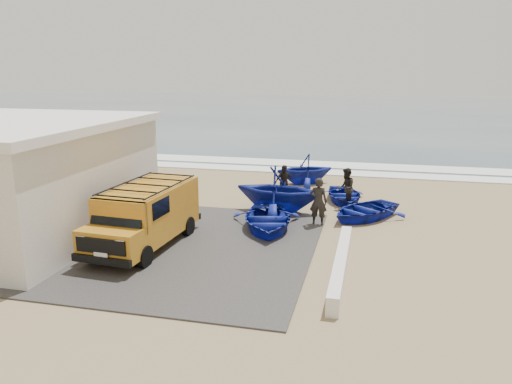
{
  "coord_description": "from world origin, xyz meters",
  "views": [
    {
      "loc": [
        5.79,
        -17.61,
        6.19
      ],
      "look_at": [
        1.18,
        1.72,
        1.2
      ],
      "focal_mm": 35.0,
      "sensor_mm": 36.0,
      "label": 1
    }
  ],
  "objects_px": {
    "van": "(145,214)",
    "fisherman_back": "(284,182)",
    "fisherman_middle": "(346,188)",
    "parapet": "(341,264)",
    "boat_mid_right": "(344,195)",
    "fisherman_front": "(318,202)",
    "boat_near_left": "(267,219)",
    "boat_near_right": "(364,210)",
    "boat_far_left": "(305,169)",
    "building": "(8,178)",
    "boat_mid_left": "(279,189)"
  },
  "relations": [
    {
      "from": "building",
      "to": "parapet",
      "type": "distance_m",
      "value": 12.68
    },
    {
      "from": "van",
      "to": "fisherman_middle",
      "type": "xyz_separation_m",
      "value": [
        6.55,
        6.67,
        -0.28
      ]
    },
    {
      "from": "boat_near_right",
      "to": "boat_mid_right",
      "type": "relative_size",
      "value": 1.11
    },
    {
      "from": "boat_far_left",
      "to": "fisherman_middle",
      "type": "relative_size",
      "value": 1.71
    },
    {
      "from": "parapet",
      "to": "boat_mid_left",
      "type": "distance_m",
      "value": 6.95
    },
    {
      "from": "van",
      "to": "parapet",
      "type": "bearing_deg",
      "value": -2.7
    },
    {
      "from": "boat_far_left",
      "to": "building",
      "type": "bearing_deg",
      "value": -70.5
    },
    {
      "from": "building",
      "to": "boat_mid_right",
      "type": "height_order",
      "value": "building"
    },
    {
      "from": "boat_near_left",
      "to": "boat_mid_left",
      "type": "distance_m",
      "value": 2.61
    },
    {
      "from": "boat_mid_right",
      "to": "fisherman_front",
      "type": "bearing_deg",
      "value": -115.27
    },
    {
      "from": "boat_far_left",
      "to": "boat_mid_left",
      "type": "bearing_deg",
      "value": -32.03
    },
    {
      "from": "building",
      "to": "boat_near_right",
      "type": "xyz_separation_m",
      "value": [
        13.03,
        4.96,
        -1.8
      ]
    },
    {
      "from": "van",
      "to": "boat_mid_left",
      "type": "xyz_separation_m",
      "value": [
        3.74,
        5.36,
        -0.18
      ]
    },
    {
      "from": "van",
      "to": "fisherman_back",
      "type": "relative_size",
      "value": 3.14
    },
    {
      "from": "boat_far_left",
      "to": "fisherman_front",
      "type": "xyz_separation_m",
      "value": [
        1.55,
        -7.15,
        0.15
      ]
    },
    {
      "from": "boat_near_right",
      "to": "boat_mid_right",
      "type": "xyz_separation_m",
      "value": [
        -0.99,
        2.48,
        -0.03
      ]
    },
    {
      "from": "fisherman_middle",
      "to": "van",
      "type": "bearing_deg",
      "value": -46.61
    },
    {
      "from": "van",
      "to": "fisherman_middle",
      "type": "bearing_deg",
      "value": 49.41
    },
    {
      "from": "boat_mid_left",
      "to": "boat_mid_right",
      "type": "relative_size",
      "value": 1.2
    },
    {
      "from": "boat_near_left",
      "to": "boat_far_left",
      "type": "xyz_separation_m",
      "value": [
        0.32,
        8.17,
        0.42
      ]
    },
    {
      "from": "building",
      "to": "boat_far_left",
      "type": "bearing_deg",
      "value": 48.01
    },
    {
      "from": "parapet",
      "to": "fisherman_back",
      "type": "bearing_deg",
      "value": 111.81
    },
    {
      "from": "fisherman_middle",
      "to": "boat_near_right",
      "type": "bearing_deg",
      "value": 27.62
    },
    {
      "from": "boat_near_left",
      "to": "boat_near_right",
      "type": "distance_m",
      "value": 4.34
    },
    {
      "from": "van",
      "to": "boat_mid_left",
      "type": "height_order",
      "value": "van"
    },
    {
      "from": "building",
      "to": "boat_mid_left",
      "type": "bearing_deg",
      "value": 28.84
    },
    {
      "from": "building",
      "to": "boat_mid_left",
      "type": "height_order",
      "value": "building"
    },
    {
      "from": "boat_far_left",
      "to": "fisherman_middle",
      "type": "bearing_deg",
      "value": 1.3
    },
    {
      "from": "building",
      "to": "fisherman_front",
      "type": "height_order",
      "value": "building"
    },
    {
      "from": "building",
      "to": "van",
      "type": "distance_m",
      "value": 5.71
    },
    {
      "from": "boat_far_left",
      "to": "fisherman_front",
      "type": "relative_size",
      "value": 1.6
    },
    {
      "from": "boat_near_right",
      "to": "boat_mid_left",
      "type": "bearing_deg",
      "value": -145.65
    },
    {
      "from": "van",
      "to": "boat_mid_right",
      "type": "relative_size",
      "value": 1.66
    },
    {
      "from": "boat_far_left",
      "to": "fisherman_back",
      "type": "bearing_deg",
      "value": -36.69
    },
    {
      "from": "boat_near_left",
      "to": "fisherman_middle",
      "type": "height_order",
      "value": "fisherman_middle"
    },
    {
      "from": "fisherman_middle",
      "to": "parapet",
      "type": "bearing_deg",
      "value": 0.38
    },
    {
      "from": "boat_mid_left",
      "to": "fisherman_front",
      "type": "relative_size",
      "value": 1.97
    },
    {
      "from": "boat_near_right",
      "to": "boat_far_left",
      "type": "xyz_separation_m",
      "value": [
        -3.33,
        5.82,
        0.46
      ]
    },
    {
      "from": "parapet",
      "to": "building",
      "type": "bearing_deg",
      "value": 175.42
    },
    {
      "from": "fisherman_middle",
      "to": "boat_near_left",
      "type": "bearing_deg",
      "value": -38.03
    },
    {
      "from": "boat_mid_left",
      "to": "van",
      "type": "bearing_deg",
      "value": 151.96
    },
    {
      "from": "boat_far_left",
      "to": "van",
      "type": "bearing_deg",
      "value": -48.9
    },
    {
      "from": "building",
      "to": "boat_far_left",
      "type": "relative_size",
      "value": 3.01
    },
    {
      "from": "building",
      "to": "fisherman_back",
      "type": "relative_size",
      "value": 5.57
    },
    {
      "from": "boat_near_right",
      "to": "fisherman_middle",
      "type": "height_order",
      "value": "fisherman_middle"
    },
    {
      "from": "boat_far_left",
      "to": "fisherman_front",
      "type": "bearing_deg",
      "value": -16.25
    },
    {
      "from": "boat_near_left",
      "to": "fisherman_back",
      "type": "bearing_deg",
      "value": 79.12
    },
    {
      "from": "building",
      "to": "parapet",
      "type": "xyz_separation_m",
      "value": [
        12.5,
        -1.0,
        -1.89
      ]
    },
    {
      "from": "boat_far_left",
      "to": "boat_near_left",
      "type": "bearing_deg",
      "value": -30.75
    },
    {
      "from": "van",
      "to": "fisherman_front",
      "type": "height_order",
      "value": "van"
    }
  ]
}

